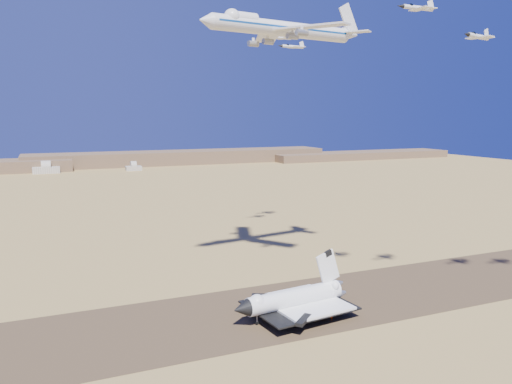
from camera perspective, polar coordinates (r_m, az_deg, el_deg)
name	(u,v)px	position (r m, az deg, el deg)	size (l,w,h in m)	color
ground	(246,314)	(176.22, -1.12, -13.82)	(1200.00, 1200.00, 0.00)	#A78A4A
runway	(246,314)	(176.21, -1.12, -13.81)	(600.00, 50.00, 0.06)	#493524
ridgeline	(146,160)	(692.56, -12.47, 3.56)	(960.00, 90.00, 18.00)	brown
hangars	(43,170)	(632.65, -23.21, 2.34)	(200.50, 29.50, 30.00)	beige
shuttle	(293,300)	(173.05, 4.29, -12.22)	(43.75, 30.09, 21.49)	white
carrier_747	(279,28)	(204.21, 2.64, 18.18)	(75.26, 57.43, 18.68)	silver
crew_a	(325,316)	(174.45, 7.85, -13.83)	(0.60, 0.39, 1.64)	#F45C0E
crew_b	(323,315)	(174.83, 7.62, -13.74)	(0.90, 0.52, 1.85)	#F45C0E
crew_c	(332,318)	(172.71, 8.65, -14.08)	(0.99, 0.51, 1.69)	#F45C0E
chase_jet_a	(417,8)	(178.00, 17.94, 19.41)	(14.75, 7.76, 3.68)	silver
chase_jet_b	(478,36)	(184.72, 24.00, 15.96)	(15.33, 8.91, 3.90)	silver
chase_jet_e	(281,38)	(260.59, 2.92, 17.19)	(13.68, 7.57, 3.42)	silver
chase_jet_f	(292,47)	(275.24, 4.16, 16.25)	(16.33, 8.83, 4.07)	silver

